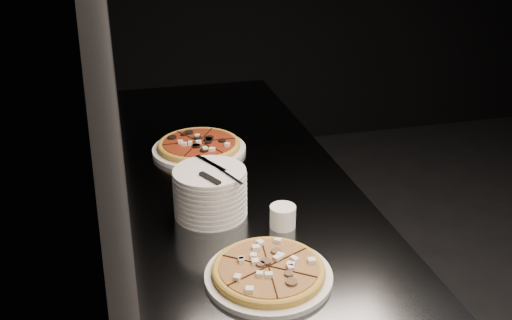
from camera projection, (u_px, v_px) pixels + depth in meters
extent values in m
cube|color=black|center=(112.00, 57.00, 1.52)|extent=(0.02, 5.00, 2.80)
cube|color=#575A5E|center=(249.00, 316.00, 2.00)|extent=(0.70, 2.40, 0.90)
cube|color=#575A5E|center=(248.00, 201.00, 1.81)|extent=(0.74, 2.44, 0.02)
cylinder|color=white|center=(269.00, 276.00, 1.43)|extent=(0.32, 0.32, 0.02)
cylinder|color=gold|center=(269.00, 271.00, 1.42)|extent=(0.37, 0.37, 0.01)
torus|color=gold|center=(269.00, 269.00, 1.42)|extent=(0.38, 0.38, 0.02)
cylinder|color=gold|center=(269.00, 268.00, 1.42)|extent=(0.33, 0.33, 0.01)
cylinder|color=white|center=(199.00, 149.00, 2.13)|extent=(0.35, 0.35, 0.02)
cylinder|color=gold|center=(199.00, 146.00, 2.13)|extent=(0.31, 0.31, 0.01)
torus|color=gold|center=(199.00, 144.00, 2.12)|extent=(0.31, 0.31, 0.02)
cylinder|color=maroon|center=(199.00, 143.00, 2.12)|extent=(0.27, 0.27, 0.01)
cylinder|color=white|center=(211.00, 211.00, 1.72)|extent=(0.22, 0.22, 0.02)
cylinder|color=white|center=(211.00, 206.00, 1.71)|extent=(0.22, 0.22, 0.02)
cylinder|color=white|center=(211.00, 202.00, 1.70)|extent=(0.22, 0.22, 0.02)
cylinder|color=white|center=(210.00, 197.00, 1.70)|extent=(0.22, 0.22, 0.02)
cylinder|color=white|center=(210.00, 192.00, 1.69)|extent=(0.22, 0.22, 0.02)
cylinder|color=white|center=(210.00, 187.00, 1.68)|extent=(0.22, 0.22, 0.02)
cylinder|color=white|center=(210.00, 183.00, 1.68)|extent=(0.22, 0.22, 0.02)
cylinder|color=white|center=(210.00, 178.00, 1.67)|extent=(0.22, 0.22, 0.02)
cylinder|color=white|center=(209.00, 173.00, 1.66)|extent=(0.22, 0.22, 0.02)
cube|color=#B6B9BD|center=(210.00, 163.00, 1.70)|extent=(0.08, 0.13, 0.00)
cube|color=black|center=(210.00, 178.00, 1.60)|extent=(0.05, 0.08, 0.01)
cube|color=#B6B9BD|center=(221.00, 170.00, 1.66)|extent=(0.04, 0.21, 0.00)
cylinder|color=white|center=(283.00, 217.00, 1.64)|extent=(0.08, 0.08, 0.07)
cylinder|color=black|center=(283.00, 209.00, 1.63)|extent=(0.06, 0.06, 0.01)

